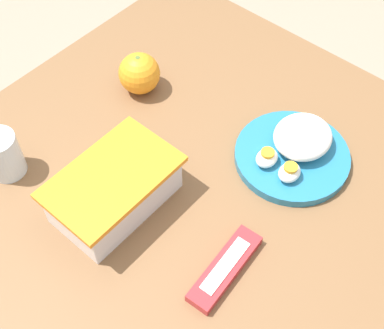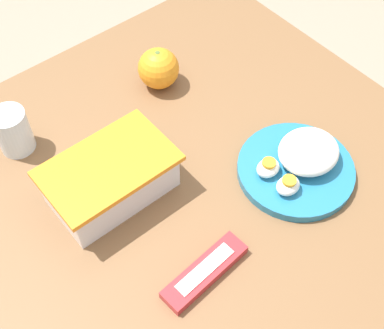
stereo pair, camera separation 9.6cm
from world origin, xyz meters
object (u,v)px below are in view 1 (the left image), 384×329
(food_container, at_px, (115,192))
(rice_plate, at_px, (295,149))
(orange_fruit, at_px, (139,73))
(drinking_glass, at_px, (3,155))
(candy_bar, at_px, (225,268))

(food_container, bearing_deg, rice_plate, -31.39)
(rice_plate, bearing_deg, food_container, 148.61)
(orange_fruit, distance_m, drinking_glass, 0.31)
(rice_plate, distance_m, candy_bar, 0.27)
(food_container, bearing_deg, candy_bar, -84.07)
(orange_fruit, xyz_separation_m, rice_plate, (0.06, -0.34, -0.02))
(food_container, xyz_separation_m, drinking_glass, (-0.08, 0.20, 0.01))
(orange_fruit, distance_m, candy_bar, 0.45)
(food_container, relative_size, orange_fruit, 2.63)
(food_container, distance_m, orange_fruit, 0.29)
(candy_bar, bearing_deg, drinking_glass, 103.43)
(drinking_glass, bearing_deg, orange_fruit, -6.62)
(rice_plate, relative_size, drinking_glass, 2.39)
(drinking_glass, bearing_deg, food_container, -68.76)
(food_container, distance_m, drinking_glass, 0.22)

